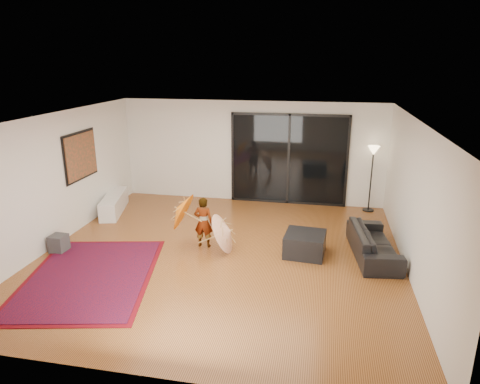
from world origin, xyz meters
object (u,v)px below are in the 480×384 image
(media_console, at_px, (114,203))
(ottoman, at_px, (305,244))
(sofa, at_px, (374,243))
(child, at_px, (203,222))

(media_console, distance_m, ottoman, 5.12)
(media_console, xyz_separation_m, ottoman, (4.87, -1.56, -0.00))
(sofa, bearing_deg, ottoman, 91.13)
(sofa, bearing_deg, child, 86.45)
(media_console, xyz_separation_m, child, (2.80, -1.57, 0.31))
(media_console, distance_m, sofa, 6.35)
(ottoman, bearing_deg, child, -179.62)
(sofa, height_order, ottoman, sofa)
(sofa, height_order, child, child)
(media_console, relative_size, sofa, 0.84)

